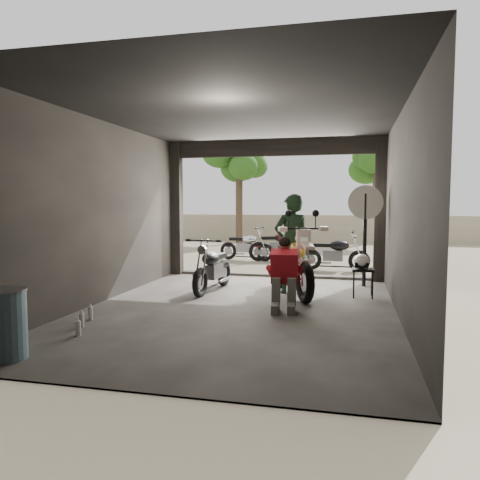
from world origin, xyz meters
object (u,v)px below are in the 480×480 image
at_px(outside_bike_a, 246,244).
at_px(outside_bike_b, 279,243).
at_px(outside_bike_c, 335,251).
at_px(rider, 292,244).
at_px(mechanic, 284,276).
at_px(left_bike, 213,265).
at_px(sign_post, 365,220).
at_px(stool, 363,273).
at_px(main_bike, 293,260).
at_px(helmet, 362,261).
at_px(oil_drum, 3,326).

height_order(outside_bike_a, outside_bike_b, outside_bike_b).
bearing_deg(outside_bike_a, outside_bike_c, -110.22).
distance_m(rider, mechanic, 1.55).
xyz_separation_m(left_bike, mechanic, (1.61, -1.34, 0.04)).
relative_size(outside_bike_b, sign_post, 0.77).
distance_m(left_bike, stool, 2.89).
relative_size(main_bike, helmet, 6.72).
height_order(outside_bike_b, oil_drum, outside_bike_b).
distance_m(outside_bike_b, oil_drum, 9.79).
xyz_separation_m(oil_drum, sign_post, (4.05, 5.64, 1.01)).
xyz_separation_m(left_bike, rider, (1.54, 0.16, 0.43)).
relative_size(mechanic, sign_post, 0.55).
bearing_deg(oil_drum, left_bike, 75.87).
xyz_separation_m(main_bike, helmet, (1.27, 0.06, 0.01)).
height_order(outside_bike_c, oil_drum, outside_bike_c).
height_order(main_bike, oil_drum, main_bike).
height_order(rider, helmet, rider).
distance_m(helmet, oil_drum, 6.00).
xyz_separation_m(outside_bike_a, sign_post, (3.38, -3.83, 0.90)).
bearing_deg(stool, outside_bike_a, 123.82).
bearing_deg(oil_drum, rider, 59.94).
height_order(helmet, oil_drum, helmet).
relative_size(left_bike, rider, 0.83).
height_order(rider, oil_drum, rider).
bearing_deg(helmet, stool, -3.34).
distance_m(left_bike, outside_bike_c, 4.12).
bearing_deg(main_bike, rider, 82.66).
bearing_deg(outside_bike_c, main_bike, 170.59).
distance_m(mechanic, stool, 1.90).
relative_size(mechanic, stool, 2.12).
distance_m(rider, oil_drum, 5.33).
relative_size(helmet, sign_post, 0.14).
relative_size(mechanic, oil_drum, 1.46).
height_order(stool, oil_drum, oil_drum).
distance_m(main_bike, helmet, 1.27).
bearing_deg(main_bike, stool, -20.61).
bearing_deg(mechanic, oil_drum, -136.93).
bearing_deg(oil_drum, sign_post, 54.35).
distance_m(main_bike, left_bike, 1.59).
distance_m(stool, sign_post, 1.48).
relative_size(rider, helmet, 6.38).
xyz_separation_m(outside_bike_c, rider, (-0.72, -3.29, 0.44)).
bearing_deg(outside_bike_a, helmet, -136.15).
bearing_deg(left_bike, stool, 6.46).
height_order(main_bike, sign_post, sign_post).
relative_size(stool, helmet, 1.82).
height_order(oil_drum, sign_post, sign_post).
bearing_deg(main_bike, outside_bike_a, 88.70).
relative_size(outside_bike_b, outside_bike_c, 1.06).
bearing_deg(main_bike, outside_bike_b, 78.12).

